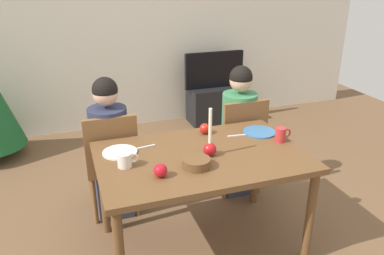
% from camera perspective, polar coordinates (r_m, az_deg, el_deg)
% --- Properties ---
extents(ground_plane, '(7.68, 7.68, 0.00)m').
position_cam_1_polar(ground_plane, '(3.02, 1.28, -16.86)').
color(ground_plane, brown).
extents(back_wall, '(6.40, 0.10, 2.60)m').
position_cam_1_polar(back_wall, '(4.90, -9.46, 14.98)').
color(back_wall, beige).
rests_on(back_wall, ground).
extents(dining_table, '(1.40, 0.90, 0.75)m').
position_cam_1_polar(dining_table, '(2.65, 1.41, -5.64)').
color(dining_table, brown).
rests_on(dining_table, ground).
extents(chair_left, '(0.40, 0.40, 0.90)m').
position_cam_1_polar(chair_left, '(3.14, -11.80, -4.57)').
color(chair_left, brown).
rests_on(chair_left, ground).
extents(chair_right, '(0.40, 0.40, 0.90)m').
position_cam_1_polar(chair_right, '(3.43, 7.04, -1.86)').
color(chair_right, brown).
rests_on(chair_right, ground).
extents(person_left_child, '(0.30, 0.30, 1.17)m').
position_cam_1_polar(person_left_child, '(3.14, -11.97, -3.37)').
color(person_left_child, '#33384C').
rests_on(person_left_child, ground).
extents(person_right_child, '(0.30, 0.30, 1.17)m').
position_cam_1_polar(person_right_child, '(3.43, 6.85, -0.77)').
color(person_right_child, '#33384C').
rests_on(person_right_child, ground).
extents(tv_stand, '(0.64, 0.40, 0.48)m').
position_cam_1_polar(tv_stand, '(5.13, 3.18, 3.40)').
color(tv_stand, black).
rests_on(tv_stand, ground).
extents(tv, '(0.79, 0.05, 0.46)m').
position_cam_1_polar(tv, '(5.00, 3.29, 8.50)').
color(tv, black).
rests_on(tv, tv_stand).
extents(candle_centerpiece, '(0.09, 0.09, 0.34)m').
position_cam_1_polar(candle_centerpiece, '(2.57, 2.65, -2.76)').
color(candle_centerpiece, red).
rests_on(candle_centerpiece, dining_table).
extents(plate_left, '(0.23, 0.23, 0.01)m').
position_cam_1_polar(plate_left, '(2.68, -10.62, -3.61)').
color(plate_left, white).
rests_on(plate_left, dining_table).
extents(plate_right, '(0.25, 0.25, 0.01)m').
position_cam_1_polar(plate_right, '(2.99, 9.93, -0.64)').
color(plate_right, teal).
rests_on(plate_right, dining_table).
extents(mug_left, '(0.14, 0.09, 0.09)m').
position_cam_1_polar(mug_left, '(2.48, -9.87, -4.69)').
color(mug_left, silver).
rests_on(mug_left, dining_table).
extents(mug_right, '(0.12, 0.08, 0.10)m').
position_cam_1_polar(mug_right, '(2.86, 13.01, -1.02)').
color(mug_right, '#B72D2D').
rests_on(mug_right, dining_table).
extents(fork_left, '(0.18, 0.04, 0.01)m').
position_cam_1_polar(fork_left, '(2.72, -7.24, -2.93)').
color(fork_left, silver).
rests_on(fork_left, dining_table).
extents(fork_right, '(0.18, 0.03, 0.01)m').
position_cam_1_polar(fork_right, '(2.92, 6.95, -1.15)').
color(fork_right, silver).
rests_on(fork_right, dining_table).
extents(bowl_walnuts, '(0.18, 0.18, 0.06)m').
position_cam_1_polar(bowl_walnuts, '(2.44, 0.66, -5.25)').
color(bowl_walnuts, brown).
rests_on(bowl_walnuts, dining_table).
extents(apple_near_candle, '(0.09, 0.09, 0.09)m').
position_cam_1_polar(apple_near_candle, '(2.33, -4.68, -6.35)').
color(apple_near_candle, red).
rests_on(apple_near_candle, dining_table).
extents(apple_by_left_plate, '(0.08, 0.08, 0.08)m').
position_cam_1_polar(apple_by_left_plate, '(2.92, 1.92, -0.17)').
color(apple_by_left_plate, '#B21D14').
rests_on(apple_by_left_plate, dining_table).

